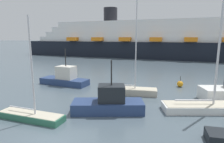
{
  "coord_description": "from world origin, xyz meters",
  "views": [
    {
      "loc": [
        6.56,
        -8.8,
        6.37
      ],
      "look_at": [
        0.0,
        13.01,
        2.26
      ],
      "focal_mm": 30.7,
      "sensor_mm": 36.0,
      "label": 1
    }
  ],
  "objects_px": {
    "sailboat_3": "(206,106)",
    "cruise_ship": "(158,41)",
    "sailboat_1": "(31,115)",
    "sailboat_4": "(131,90)",
    "fishing_boat_2": "(65,78)",
    "fishing_boat_1": "(109,103)",
    "channel_buoy_0": "(180,84)"
  },
  "relations": [
    {
      "from": "sailboat_4",
      "to": "cruise_ship",
      "type": "height_order",
      "value": "cruise_ship"
    },
    {
      "from": "sailboat_3",
      "to": "cruise_ship",
      "type": "bearing_deg",
      "value": 82.56
    },
    {
      "from": "sailboat_1",
      "to": "sailboat_4",
      "type": "bearing_deg",
      "value": 57.71
    },
    {
      "from": "fishing_boat_2",
      "to": "channel_buoy_0",
      "type": "relative_size",
      "value": 4.98
    },
    {
      "from": "fishing_boat_1",
      "to": "sailboat_1",
      "type": "bearing_deg",
      "value": -166.55
    },
    {
      "from": "cruise_ship",
      "to": "fishing_boat_1",
      "type": "bearing_deg",
      "value": -87.43
    },
    {
      "from": "fishing_boat_1",
      "to": "fishing_boat_2",
      "type": "xyz_separation_m",
      "value": [
        -8.65,
        7.55,
        0.04
      ]
    },
    {
      "from": "fishing_boat_1",
      "to": "sailboat_4",
      "type": "bearing_deg",
      "value": 64.46
    },
    {
      "from": "sailboat_3",
      "to": "cruise_ship",
      "type": "relative_size",
      "value": 0.11
    },
    {
      "from": "fishing_boat_1",
      "to": "channel_buoy_0",
      "type": "height_order",
      "value": "fishing_boat_1"
    },
    {
      "from": "sailboat_4",
      "to": "channel_buoy_0",
      "type": "xyz_separation_m",
      "value": [
        5.47,
        5.05,
        -0.13
      ]
    },
    {
      "from": "sailboat_3",
      "to": "fishing_boat_2",
      "type": "xyz_separation_m",
      "value": [
        -16.72,
        4.97,
        0.38
      ]
    },
    {
      "from": "channel_buoy_0",
      "to": "cruise_ship",
      "type": "xyz_separation_m",
      "value": [
        -4.99,
        36.08,
        4.71
      ]
    },
    {
      "from": "channel_buoy_0",
      "to": "sailboat_3",
      "type": "bearing_deg",
      "value": -77.61
    },
    {
      "from": "fishing_boat_2",
      "to": "sailboat_1",
      "type": "bearing_deg",
      "value": -66.63
    },
    {
      "from": "sailboat_1",
      "to": "cruise_ship",
      "type": "bearing_deg",
      "value": 84.95
    },
    {
      "from": "sailboat_3",
      "to": "channel_buoy_0",
      "type": "relative_size",
      "value": 7.45
    },
    {
      "from": "sailboat_4",
      "to": "sailboat_3",
      "type": "bearing_deg",
      "value": -28.71
    },
    {
      "from": "sailboat_1",
      "to": "fishing_boat_1",
      "type": "height_order",
      "value": "sailboat_1"
    },
    {
      "from": "sailboat_3",
      "to": "fishing_boat_1",
      "type": "relative_size",
      "value": 1.62
    },
    {
      "from": "fishing_boat_1",
      "to": "fishing_boat_2",
      "type": "height_order",
      "value": "fishing_boat_2"
    },
    {
      "from": "sailboat_1",
      "to": "sailboat_3",
      "type": "height_order",
      "value": "sailboat_3"
    },
    {
      "from": "fishing_boat_1",
      "to": "cruise_ship",
      "type": "bearing_deg",
      "value": 70.98
    },
    {
      "from": "sailboat_3",
      "to": "sailboat_4",
      "type": "height_order",
      "value": "sailboat_4"
    },
    {
      "from": "sailboat_1",
      "to": "sailboat_3",
      "type": "bearing_deg",
      "value": 25.89
    },
    {
      "from": "sailboat_1",
      "to": "channel_buoy_0",
      "type": "relative_size",
      "value": 5.69
    },
    {
      "from": "sailboat_4",
      "to": "fishing_boat_1",
      "type": "xyz_separation_m",
      "value": [
        -0.81,
        -5.67,
        0.32
      ]
    },
    {
      "from": "sailboat_4",
      "to": "fishing_boat_2",
      "type": "xyz_separation_m",
      "value": [
        -9.46,
        1.87,
        0.36
      ]
    },
    {
      "from": "sailboat_3",
      "to": "fishing_boat_2",
      "type": "relative_size",
      "value": 1.5
    },
    {
      "from": "sailboat_1",
      "to": "fishing_boat_2",
      "type": "xyz_separation_m",
      "value": [
        -3.26,
        10.77,
        0.48
      ]
    },
    {
      "from": "sailboat_4",
      "to": "fishing_boat_1",
      "type": "bearing_deg",
      "value": -103.74
    },
    {
      "from": "sailboat_1",
      "to": "fishing_boat_2",
      "type": "distance_m",
      "value": 11.26
    }
  ]
}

